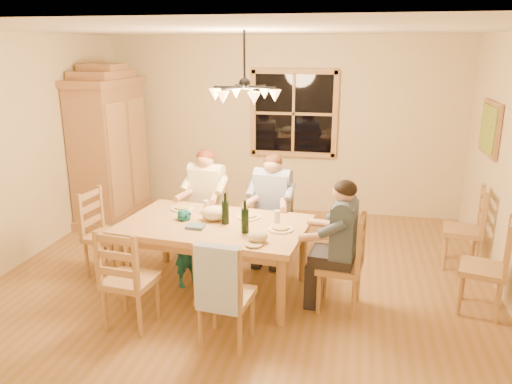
% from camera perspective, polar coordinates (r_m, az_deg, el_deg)
% --- Properties ---
extents(floor, '(5.50, 5.50, 0.00)m').
position_cam_1_polar(floor, '(5.85, -1.18, -9.42)').
color(floor, olive).
rests_on(floor, ground).
extents(ceiling, '(5.50, 5.00, 0.02)m').
position_cam_1_polar(ceiling, '(5.27, -1.36, 18.06)').
color(ceiling, white).
rests_on(ceiling, wall_back).
extents(wall_back, '(5.50, 0.02, 2.70)m').
position_cam_1_polar(wall_back, '(7.82, 2.85, 7.56)').
color(wall_back, beige).
rests_on(wall_back, floor).
extents(wall_left, '(0.02, 5.00, 2.70)m').
position_cam_1_polar(wall_left, '(6.57, -25.41, 4.31)').
color(wall_left, beige).
rests_on(wall_left, floor).
extents(window, '(1.30, 0.06, 1.30)m').
position_cam_1_polar(window, '(7.73, 4.32, 8.93)').
color(window, black).
rests_on(window, wall_back).
extents(painting, '(0.06, 0.78, 0.64)m').
position_cam_1_polar(painting, '(6.58, 25.16, 6.58)').
color(painting, olive).
rests_on(painting, wall_right).
extents(chandelier, '(0.77, 0.68, 0.71)m').
position_cam_1_polar(chandelier, '(5.29, -1.31, 11.30)').
color(chandelier, black).
rests_on(chandelier, ceiling).
extents(armoire, '(0.66, 1.40, 2.30)m').
position_cam_1_polar(armoire, '(7.75, -16.36, 4.64)').
color(armoire, olive).
rests_on(armoire, floor).
extents(dining_table, '(2.03, 1.37, 0.76)m').
position_cam_1_polar(dining_table, '(5.29, -4.76, -4.56)').
color(dining_table, tan).
rests_on(dining_table, floor).
extents(chair_far_left, '(0.48, 0.46, 0.99)m').
position_cam_1_polar(chair_far_left, '(6.37, -5.59, -4.33)').
color(chair_far_left, '#A37948').
rests_on(chair_far_left, floor).
extents(chair_far_right, '(0.48, 0.46, 0.99)m').
position_cam_1_polar(chair_far_right, '(6.10, 1.82, -5.21)').
color(chair_far_right, '#A37948').
rests_on(chair_far_right, floor).
extents(chair_near_left, '(0.48, 0.46, 0.99)m').
position_cam_1_polar(chair_near_left, '(4.91, -14.06, -11.36)').
color(chair_near_left, '#A37948').
rests_on(chair_near_left, floor).
extents(chair_near_right, '(0.48, 0.46, 0.99)m').
position_cam_1_polar(chair_near_right, '(4.52, -3.35, -13.42)').
color(chair_near_right, '#A37948').
rests_on(chair_near_right, floor).
extents(chair_end_left, '(0.46, 0.48, 0.99)m').
position_cam_1_polar(chair_end_left, '(6.02, -16.53, -6.20)').
color(chair_end_left, '#A37948').
rests_on(chair_end_left, floor).
extents(chair_end_right, '(0.46, 0.48, 0.99)m').
position_cam_1_polar(chair_end_right, '(5.11, 9.48, -9.90)').
color(chair_end_right, '#A37948').
rests_on(chair_end_right, floor).
extents(adult_woman, '(0.42, 0.46, 0.87)m').
position_cam_1_polar(adult_woman, '(6.20, -5.72, 0.33)').
color(adult_woman, '#F6F0BE').
rests_on(adult_woman, floor).
extents(adult_plaid_man, '(0.42, 0.46, 0.87)m').
position_cam_1_polar(adult_plaid_man, '(5.92, 1.86, -0.36)').
color(adult_plaid_man, '#355393').
rests_on(adult_plaid_man, floor).
extents(adult_slate_man, '(0.46, 0.42, 0.87)m').
position_cam_1_polar(adult_slate_man, '(4.90, 9.77, -4.24)').
color(adult_slate_man, '#3E4E63').
rests_on(adult_slate_man, floor).
extents(towel, '(0.39, 0.14, 0.58)m').
position_cam_1_polar(towel, '(4.17, -4.39, -9.90)').
color(towel, '#A0B4D9').
rests_on(towel, chair_near_right).
extents(wine_bottle_a, '(0.08, 0.08, 0.33)m').
position_cam_1_polar(wine_bottle_a, '(5.18, -3.53, -1.88)').
color(wine_bottle_a, black).
rests_on(wine_bottle_a, dining_table).
extents(wine_bottle_b, '(0.08, 0.08, 0.33)m').
position_cam_1_polar(wine_bottle_b, '(4.92, -1.27, -2.83)').
color(wine_bottle_b, black).
rests_on(wine_bottle_b, dining_table).
extents(plate_woman, '(0.26, 0.26, 0.02)m').
position_cam_1_polar(plate_woman, '(5.72, -8.42, -1.89)').
color(plate_woman, white).
rests_on(plate_woman, dining_table).
extents(plate_plaid, '(0.26, 0.26, 0.02)m').
position_cam_1_polar(plate_plaid, '(5.39, -0.85, -2.85)').
color(plate_plaid, white).
rests_on(plate_plaid, dining_table).
extents(plate_slate, '(0.26, 0.26, 0.02)m').
position_cam_1_polar(plate_slate, '(5.04, 2.82, -4.26)').
color(plate_slate, white).
rests_on(plate_slate, dining_table).
extents(wine_glass_a, '(0.06, 0.06, 0.14)m').
position_cam_1_polar(wine_glass_a, '(5.56, -5.69, -1.66)').
color(wine_glass_a, silver).
rests_on(wine_glass_a, dining_table).
extents(wine_glass_b, '(0.06, 0.06, 0.14)m').
position_cam_1_polar(wine_glass_b, '(5.21, 2.43, -2.86)').
color(wine_glass_b, silver).
rests_on(wine_glass_b, dining_table).
extents(cap, '(0.20, 0.20, 0.11)m').
position_cam_1_polar(cap, '(4.73, 0.17, -5.08)').
color(cap, '#C7B784').
rests_on(cap, dining_table).
extents(napkin, '(0.19, 0.16, 0.03)m').
position_cam_1_polar(napkin, '(5.13, -6.94, -3.94)').
color(napkin, slate).
rests_on(napkin, dining_table).
extents(cloth_bundle, '(0.28, 0.22, 0.15)m').
position_cam_1_polar(cloth_bundle, '(5.32, -4.81, -2.42)').
color(cloth_bundle, beige).
rests_on(cloth_bundle, dining_table).
extents(child, '(0.36, 0.38, 0.87)m').
position_cam_1_polar(child, '(5.49, -7.86, -6.35)').
color(child, '#18616C').
rests_on(child, floor).
extents(chair_spare_front, '(0.52, 0.53, 0.99)m').
position_cam_1_polar(chair_spare_front, '(5.45, 24.32, -9.46)').
color(chair_spare_front, '#A37948').
rests_on(chair_spare_front, floor).
extents(chair_spare_back, '(0.47, 0.49, 0.99)m').
position_cam_1_polar(chair_spare_back, '(6.43, 22.35, -5.33)').
color(chair_spare_back, '#A37948').
rests_on(chair_spare_back, floor).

